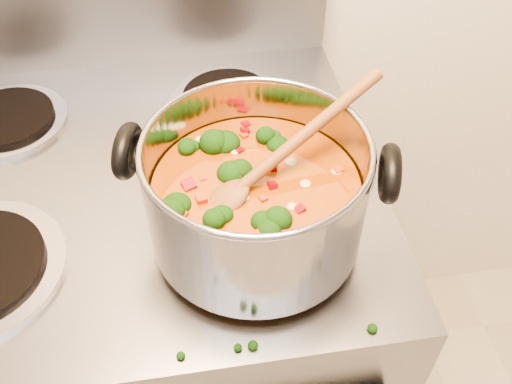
# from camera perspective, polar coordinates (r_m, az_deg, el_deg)

# --- Properties ---
(electric_range) EXTENTS (0.76, 0.68, 1.08)m
(electric_range) POSITION_cam_1_polar(r_m,az_deg,el_deg) (1.22, -9.81, -13.59)
(electric_range) COLOR gray
(electric_range) RESTS_ON ground
(stockpot) EXTENTS (0.33, 0.27, 0.16)m
(stockpot) POSITION_cam_1_polar(r_m,az_deg,el_deg) (0.69, -0.04, -0.32)
(stockpot) COLOR #929399
(stockpot) RESTS_ON electric_range
(wooden_spoon) EXTENTS (0.25, 0.15, 0.11)m
(wooden_spoon) POSITION_cam_1_polar(r_m,az_deg,el_deg) (0.67, 0.98, 2.53)
(wooden_spoon) COLOR brown
(wooden_spoon) RESTS_ON stockpot
(cooktop_crumbs) EXTENTS (0.41, 0.23, 0.01)m
(cooktop_crumbs) POSITION_cam_1_polar(r_m,az_deg,el_deg) (0.78, 4.05, -2.71)
(cooktop_crumbs) COLOR black
(cooktop_crumbs) RESTS_ON electric_range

